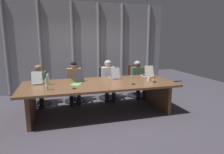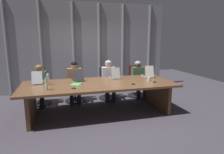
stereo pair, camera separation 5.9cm
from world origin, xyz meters
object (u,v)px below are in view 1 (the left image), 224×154
person_center (108,78)px  conference_mic_middle (74,88)px  person_left_end (39,83)px  office_chair_center (108,87)px  laptop_left_mid (78,78)px  office_chair_left_end (40,92)px  laptop_left_end (37,81)px  laptop_center (114,76)px  laptop_right_mid (147,74)px  conference_mic_left_side (154,81)px  spiral_notepad (76,84)px  conference_mic_right_side (133,84)px  office_chair_left_mid (75,89)px  coffee_mug_near (149,79)px  office_chair_right_mid (136,85)px  person_left_mid (74,80)px  person_right_mid (138,77)px  water_bottle_secondary (47,84)px  water_bottle_primary (48,80)px

person_center → conference_mic_middle: 1.80m
person_left_end → office_chair_center: bearing=100.4°
laptop_left_mid → office_chair_left_end: bearing=47.2°
laptop_left_end → office_chair_center: laptop_left_end is taller
laptop_center → laptop_right_mid: size_ratio=0.85×
conference_mic_left_side → spiral_notepad: size_ratio=0.30×
conference_mic_right_side → conference_mic_middle: bearing=-178.7°
spiral_notepad → office_chair_left_mid: bearing=111.4°
coffee_mug_near → conference_mic_middle: 1.97m
office_chair_left_mid → office_chair_right_mid: size_ratio=0.99×
laptop_center → conference_mic_right_side: (0.23, -0.83, -0.04)m
laptop_left_mid → person_center: bearing=-68.5°
laptop_center → office_chair_center: bearing=1.7°
laptop_left_mid → laptop_left_end: bearing=82.6°
laptop_left_mid → office_chair_left_mid: 0.84m
person_left_mid → conference_mic_right_side: person_left_mid is taller
person_left_mid → spiral_notepad: bearing=1.2°
person_left_mid → office_chair_right_mid: bearing=98.6°
conference_mic_middle → person_right_mid: bearing=33.2°
laptop_left_mid → person_left_end: bearing=54.0°
water_bottle_secondary → conference_mic_right_side: 1.95m
spiral_notepad → laptop_left_end: bearing=176.6°
laptop_left_end → office_chair_left_end: bearing=-2.2°
office_chair_center → person_right_mid: bearing=75.9°
office_chair_left_end → person_left_mid: bearing=86.6°
laptop_center → water_bottle_secondary: laptop_center is taller
laptop_left_end → person_left_mid: 1.10m
office_chair_left_end → office_chair_center: bearing=95.7°
laptop_right_mid → water_bottle_primary: (-2.68, -0.29, 0.06)m
laptop_center → person_left_end: (-1.99, 0.52, -0.19)m
office_chair_left_end → conference_mic_right_side: bearing=61.4°
office_chair_left_mid → water_bottle_secondary: 1.74m
laptop_left_mid → office_chair_right_mid: (1.94, 0.70, -0.46)m
office_chair_left_end → person_left_mid: 1.02m
coffee_mug_near → spiral_notepad: 1.86m
coffee_mug_near → conference_mic_middle: bearing=-170.3°
water_bottle_secondary → spiral_notepad: bearing=27.3°
office_chair_center → person_left_mid: (-1.02, -0.15, 0.31)m
coffee_mug_near → person_left_end: bearing=159.4°
spiral_notepad → office_chair_left_end: bearing=152.1°
laptop_right_mid → water_bottle_secondary: size_ratio=1.67×
laptop_left_end → office_chair_right_mid: (2.92, 0.71, -0.46)m
water_bottle_primary → coffee_mug_near: size_ratio=2.31×
person_right_mid → conference_mic_middle: person_right_mid is taller
office_chair_left_end → water_bottle_secondary: (0.27, -1.50, 0.55)m
office_chair_right_mid → spiral_notepad: bearing=-60.1°
person_right_mid → conference_mic_right_side: (-0.71, -1.35, 0.13)m
water_bottle_primary → person_left_end: bearing=108.4°
person_right_mid → spiral_notepad: 2.26m
office_chair_left_end → water_bottle_secondary: water_bottle_secondary is taller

